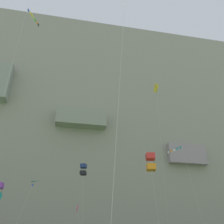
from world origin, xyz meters
TOP-DOWN VIEW (x-y plane):
  - cliff_face at (-0.04, 65.35)m, footprint 180.00×28.95m
  - kite_banner_high_right at (-9.71, 24.61)m, footprint 1.51×7.32m
  - kite_box_high_left at (-0.04, 35.13)m, footprint 1.11×2.06m
  - kite_delta_front_field at (-7.22, 32.82)m, footprint 2.28×5.11m
  - kite_diamond_low_right at (14.78, 39.46)m, footprint 1.33×2.82m
  - kite_box_upper_mid at (7.07, 24.67)m, footprint 1.18×1.88m
  - kite_banner_low_left at (13.46, 30.49)m, footprint 1.35×7.20m
  - kite_diamond_far_right at (-0.22, 39.04)m, footprint 1.92×5.46m

SIDE VIEW (x-z plane):
  - kite_diamond_far_right at x=-0.22m, z-range 3.68..13.49m
  - kite_delta_front_field at x=-7.22m, z-range 4.88..15.88m
  - kite_box_upper_mid at x=7.07m, z-range 5.51..18.58m
  - kite_box_high_left at x=-0.04m, z-range 6.54..21.34m
  - kite_banner_low_left at x=13.46m, z-range 6.12..22.99m
  - kite_banner_high_right at x=-9.71m, z-range 13.76..47.95m
  - kite_diamond_low_right at x=14.78m, z-range 15.35..50.48m
  - cliff_face at x=-0.04m, z-range 0.01..66.28m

